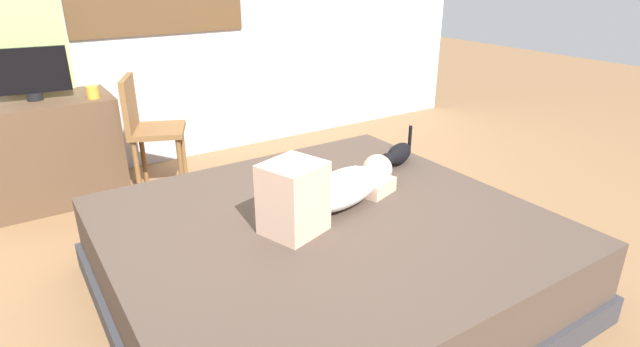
{
  "coord_description": "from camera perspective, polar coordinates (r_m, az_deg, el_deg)",
  "views": [
    {
      "loc": [
        -1.18,
        -1.9,
        1.59
      ],
      "look_at": [
        0.15,
        0.13,
        0.58
      ],
      "focal_mm": 28.38,
      "sensor_mm": 36.0,
      "label": 1
    }
  ],
  "objects": [
    {
      "name": "desk",
      "position": [
        4.05,
        -28.14,
        2.25
      ],
      "size": [
        0.9,
        0.56,
        0.74
      ],
      "color": "brown",
      "rests_on": "ground"
    },
    {
      "name": "bed",
      "position": [
        2.61,
        0.57,
        -9.36
      ],
      "size": [
        2.08,
        1.95,
        0.43
      ],
      "color": "#38383D",
      "rests_on": "ground"
    },
    {
      "name": "cup",
      "position": [
        3.82,
        -24.25,
        8.37
      ],
      "size": [
        0.08,
        0.08,
        0.09
      ],
      "primitive_type": "cylinder",
      "color": "gold",
      "rests_on": "desk"
    },
    {
      "name": "tv_monitor",
      "position": [
        3.92,
        -29.92,
        9.77
      ],
      "size": [
        0.48,
        0.1,
        0.35
      ],
      "color": "black",
      "rests_on": "desk"
    },
    {
      "name": "cat",
      "position": [
        3.18,
        8.74,
        2.14
      ],
      "size": [
        0.34,
        0.2,
        0.21
      ],
      "color": "black",
      "rests_on": "bed"
    },
    {
      "name": "chair_by_desk",
      "position": [
        3.91,
        -18.97,
        5.22
      ],
      "size": [
        0.5,
        0.5,
        0.86
      ],
      "color": "brown",
      "rests_on": "ground"
    },
    {
      "name": "ground_plane",
      "position": [
        2.75,
        -1.1,
        -12.81
      ],
      "size": [
        16.0,
        16.0,
        0.0
      ],
      "primitive_type": "plane",
      "color": "olive"
    },
    {
      "name": "curtain_left",
      "position": [
        4.16,
        -30.15,
        15.07
      ],
      "size": [
        0.44,
        0.06,
        2.52
      ],
      "primitive_type": "cube",
      "color": "#ADCC75",
      "rests_on": "ground"
    },
    {
      "name": "person_lying",
      "position": [
        2.54,
        1.21,
        -1.8
      ],
      "size": [
        0.93,
        0.51,
        0.34
      ],
      "color": "silver",
      "rests_on": "bed"
    }
  ]
}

